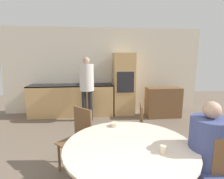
# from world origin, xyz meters

# --- Properties ---
(wall_back) EXTENTS (6.11, 0.05, 2.60)m
(wall_back) POSITION_xyz_m (0.00, 5.16, 1.30)
(wall_back) COLOR silver
(wall_back) RESTS_ON ground_plane
(kitchen_counter) EXTENTS (2.42, 0.60, 0.92)m
(kitchen_counter) POSITION_xyz_m (-0.99, 4.81, 0.48)
(kitchen_counter) COLOR tan
(kitchen_counter) RESTS_ON ground_plane
(oven_unit) EXTENTS (0.62, 0.59, 1.84)m
(oven_unit) POSITION_xyz_m (0.57, 4.82, 0.92)
(oven_unit) COLOR tan
(oven_unit) RESTS_ON ground_plane
(sideboard) EXTENTS (0.97, 0.45, 0.86)m
(sideboard) POSITION_xyz_m (1.65, 4.39, 0.43)
(sideboard) COLOR brown
(sideboard) RESTS_ON ground_plane
(dining_table) EXTENTS (1.45, 1.45, 0.75)m
(dining_table) POSITION_xyz_m (0.05, 1.42, 0.54)
(dining_table) COLOR brown
(dining_table) RESTS_ON ground_plane
(chair_far_left) EXTENTS (0.57, 0.57, 0.95)m
(chair_far_left) POSITION_xyz_m (-0.58, 2.19, 0.53)
(chair_far_left) COLOR brown
(chair_far_left) RESTS_ON ground_plane
(chair_far_right) EXTENTS (0.48, 0.48, 0.95)m
(chair_far_right) POSITION_xyz_m (0.35, 2.37, 0.53)
(chair_far_right) COLOR brown
(chair_far_right) RESTS_ON ground_plane
(person_seated) EXTENTS (0.40, 0.47, 1.26)m
(person_seated) POSITION_xyz_m (0.87, 1.24, 0.72)
(person_seated) COLOR #262628
(person_seated) RESTS_ON ground_plane
(person_standing) EXTENTS (0.38, 0.38, 1.72)m
(person_standing) POSITION_xyz_m (-0.52, 4.29, 1.06)
(person_standing) COLOR #262628
(person_standing) RESTS_ON ground_plane
(cup) EXTENTS (0.06, 0.06, 0.08)m
(cup) POSITION_xyz_m (0.35, 1.23, 0.79)
(cup) COLOR beige
(cup) RESTS_ON dining_table
(bowl_near) EXTENTS (0.12, 0.12, 0.05)m
(bowl_near) POSITION_xyz_m (-0.05, 1.98, 0.77)
(bowl_near) COLOR beige
(bowl_near) RESTS_ON dining_table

